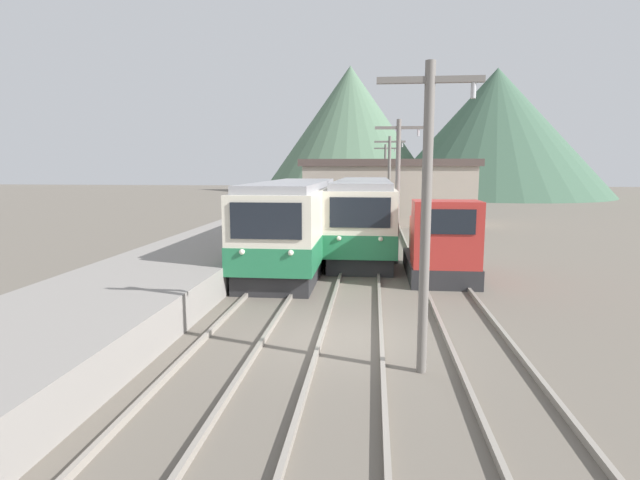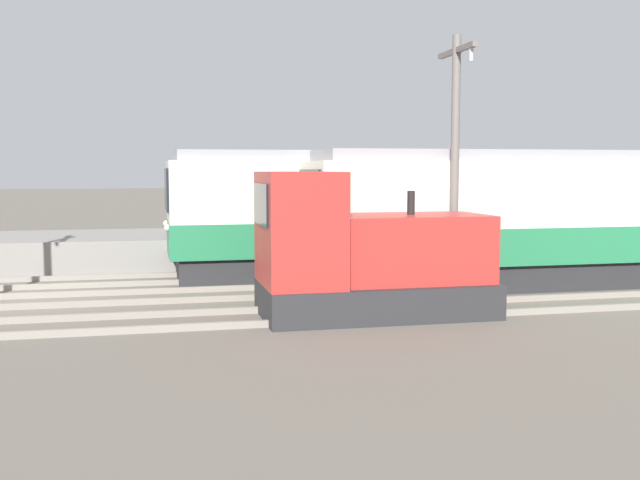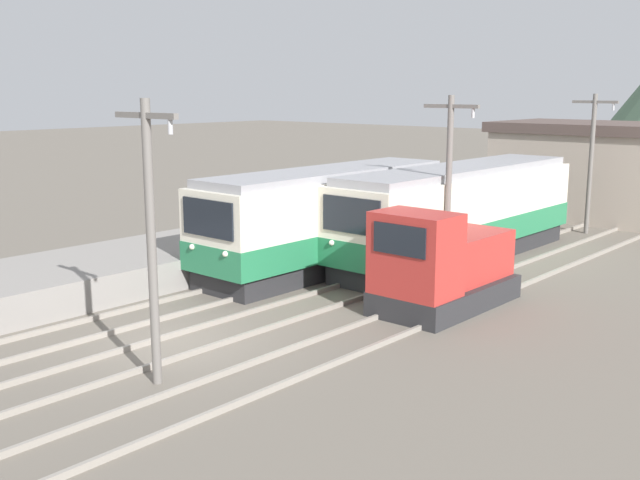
{
  "view_description": "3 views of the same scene",
  "coord_description": "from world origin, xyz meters",
  "px_view_note": "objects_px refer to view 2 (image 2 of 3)",
  "views": [
    {
      "loc": [
        0.66,
        -11.68,
        4.14
      ],
      "look_at": [
        -1.26,
        6.5,
        1.46
      ],
      "focal_mm": 28.0,
      "sensor_mm": 36.0,
      "label": 1
    },
    {
      "loc": [
        18.05,
        2.82,
        3.07
      ],
      "look_at": [
        0.51,
        6.84,
        1.34
      ],
      "focal_mm": 42.0,
      "sensor_mm": 36.0,
      "label": 2
    },
    {
      "loc": [
        14.55,
        -10.97,
        6.27
      ],
      "look_at": [
        -0.03,
        5.47,
        1.85
      ],
      "focal_mm": 42.0,
      "sensor_mm": 36.0,
      "label": 3
    }
  ],
  "objects_px": {
    "shunting_locomotive": "(363,258)",
    "catenary_mast_mid": "(455,155)",
    "commuter_train_left": "(362,218)",
    "commuter_train_center": "(545,222)"
  },
  "relations": [
    {
      "from": "commuter_train_left",
      "to": "commuter_train_center",
      "type": "bearing_deg",
      "value": 56.48
    },
    {
      "from": "commuter_train_left",
      "to": "shunting_locomotive",
      "type": "bearing_deg",
      "value": -15.88
    },
    {
      "from": "shunting_locomotive",
      "to": "catenary_mast_mid",
      "type": "distance_m",
      "value": 3.73
    },
    {
      "from": "commuter_train_center",
      "to": "commuter_train_left",
      "type": "bearing_deg",
      "value": -123.52
    },
    {
      "from": "shunting_locomotive",
      "to": "catenary_mast_mid",
      "type": "xyz_separation_m",
      "value": [
        -1.49,
        2.64,
        2.16
      ]
    },
    {
      "from": "shunting_locomotive",
      "to": "commuter_train_left",
      "type": "bearing_deg",
      "value": 164.12
    },
    {
      "from": "commuter_train_center",
      "to": "shunting_locomotive",
      "type": "relative_size",
      "value": 2.67
    },
    {
      "from": "commuter_train_left",
      "to": "catenary_mast_mid",
      "type": "bearing_deg",
      "value": 12.99
    },
    {
      "from": "commuter_train_center",
      "to": "catenary_mast_mid",
      "type": "height_order",
      "value": "catenary_mast_mid"
    },
    {
      "from": "commuter_train_left",
      "to": "catenary_mast_mid",
      "type": "xyz_separation_m",
      "value": [
        4.31,
        0.99,
        1.71
      ]
    }
  ]
}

